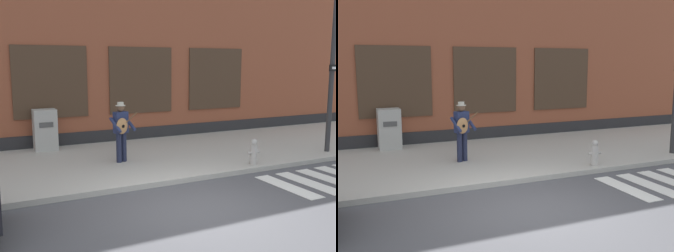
# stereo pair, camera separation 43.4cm
# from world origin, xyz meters

# --- Properties ---
(ground_plane) EXTENTS (160.00, 160.00, 0.00)m
(ground_plane) POSITION_xyz_m (0.00, 0.00, 0.00)
(ground_plane) COLOR #4C4C51
(sidewalk) EXTENTS (28.00, 5.16, 0.13)m
(sidewalk) POSITION_xyz_m (0.00, 4.25, 0.07)
(sidewalk) COLOR #ADAAA3
(sidewalk) RESTS_ON ground
(building_backdrop) EXTENTS (28.00, 4.06, 6.06)m
(building_backdrop) POSITION_xyz_m (-0.00, 8.82, 3.02)
(building_backdrop) COLOR brown
(building_backdrop) RESTS_ON ground
(busker) EXTENTS (0.77, 0.64, 1.68)m
(busker) POSITION_xyz_m (-0.24, 3.82, 1.08)
(busker) COLOR #1E233D
(busker) RESTS_ON sidewalk
(utility_box) EXTENTS (0.71, 0.58, 1.30)m
(utility_box) POSITION_xyz_m (-1.90, 6.38, 0.78)
(utility_box) COLOR #ADADA8
(utility_box) RESTS_ON sidewalk
(fire_hydrant) EXTENTS (0.38, 0.20, 0.70)m
(fire_hydrant) POSITION_xyz_m (2.93, 2.02, 0.48)
(fire_hydrant) COLOR #B2ADA8
(fire_hydrant) RESTS_ON sidewalk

